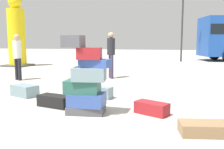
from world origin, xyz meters
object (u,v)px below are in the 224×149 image
at_px(suitcase_black_left_side, 55,101).
at_px(person_bearded_onlooker, 111,51).
at_px(suitcase_slate_right_side, 101,92).
at_px(suitcase_maroon_behind_tower, 152,108).
at_px(suitcase_tower, 86,83).
at_px(yellow_dummy_statue, 17,35).
at_px(lamp_post, 183,1).
at_px(suitcase_brown_upright_blue, 205,129).
at_px(person_tourist_with_camera, 17,53).
at_px(suitcase_slate_white_trunk, 25,91).

xyz_separation_m(suitcase_black_left_side, person_bearded_onlooker, (0.03, 4.35, 0.92)).
relative_size(suitcase_slate_right_side, person_bearded_onlooker, 0.31).
relative_size(suitcase_maroon_behind_tower, person_bearded_onlooker, 0.36).
relative_size(suitcase_tower, yellow_dummy_statue, 0.38).
bearing_deg(yellow_dummy_statue, suitcase_maroon_behind_tower, -41.61).
bearing_deg(yellow_dummy_statue, lamp_post, 33.39).
distance_m(suitcase_tower, lamp_post, 14.27).
distance_m(suitcase_brown_upright_blue, person_tourist_with_camera, 7.21).
bearing_deg(suitcase_black_left_side, suitcase_slate_right_side, 67.20).
height_order(suitcase_tower, suitcase_slate_white_trunk, suitcase_tower).
relative_size(suitcase_brown_upright_blue, person_bearded_onlooker, 0.43).
distance_m(suitcase_tower, person_tourist_with_camera, 5.15).
bearing_deg(person_tourist_with_camera, suitcase_tower, -14.72).
relative_size(suitcase_tower, person_tourist_with_camera, 0.91).
bearing_deg(lamp_post, yellow_dummy_statue, -146.61).
bearing_deg(suitcase_maroon_behind_tower, yellow_dummy_statue, 162.65).
xyz_separation_m(suitcase_black_left_side, person_tourist_with_camera, (-3.08, 2.99, 0.86)).
bearing_deg(suitcase_slate_right_side, lamp_post, 90.19).
distance_m(suitcase_slate_right_side, person_bearded_onlooker, 3.50).
height_order(suitcase_black_left_side, suitcase_brown_upright_blue, suitcase_black_left_side).
bearing_deg(person_bearded_onlooker, person_tourist_with_camera, -98.51).
distance_m(suitcase_black_left_side, suitcase_slate_white_trunk, 1.44).
bearing_deg(lamp_post, suitcase_slate_white_trunk, -106.86).
bearing_deg(suitcase_brown_upright_blue, suitcase_maroon_behind_tower, 124.53).
height_order(suitcase_slate_white_trunk, person_tourist_with_camera, person_tourist_with_camera).
xyz_separation_m(suitcase_tower, suitcase_brown_upright_blue, (2.10, -0.55, -0.50)).
bearing_deg(suitcase_tower, person_tourist_with_camera, 139.97).
xyz_separation_m(yellow_dummy_statue, lamp_post, (8.98, 5.92, 2.37)).
bearing_deg(lamp_post, person_tourist_with_camera, -118.61).
distance_m(suitcase_tower, yellow_dummy_statue, 10.69).
xyz_separation_m(person_tourist_with_camera, yellow_dummy_statue, (-3.30, 4.49, 0.77)).
bearing_deg(yellow_dummy_statue, suitcase_slate_right_side, -42.36).
relative_size(suitcase_brown_upright_blue, person_tourist_with_camera, 0.45).
relative_size(suitcase_tower, suitcase_slate_white_trunk, 2.20).
height_order(suitcase_tower, person_bearded_onlooker, person_bearded_onlooker).
bearing_deg(person_bearded_onlooker, suitcase_black_left_side, -32.45).
relative_size(suitcase_slate_white_trunk, person_bearded_onlooker, 0.39).
bearing_deg(person_tourist_with_camera, suitcase_black_left_side, -18.93).
xyz_separation_m(suitcase_tower, suitcase_maroon_behind_tower, (1.21, 0.30, -0.48)).
height_order(suitcase_tower, lamp_post, lamp_post).
bearing_deg(suitcase_slate_white_trunk, person_tourist_with_camera, 149.23).
xyz_separation_m(suitcase_black_left_side, suitcase_brown_upright_blue, (2.96, -0.86, -0.03)).
bearing_deg(suitcase_tower, suitcase_slate_right_side, 96.17).
bearing_deg(suitcase_black_left_side, person_bearded_onlooker, 101.32).
bearing_deg(yellow_dummy_statue, suitcase_tower, -47.16).
relative_size(suitcase_slate_right_side, suitcase_black_left_side, 0.75).
height_order(suitcase_tower, yellow_dummy_statue, yellow_dummy_statue).
xyz_separation_m(suitcase_maroon_behind_tower, lamp_post, (0.54, 13.42, 4.00)).
height_order(suitcase_slate_right_side, lamp_post, lamp_post).
relative_size(suitcase_black_left_side, suitcase_slate_white_trunk, 1.06).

